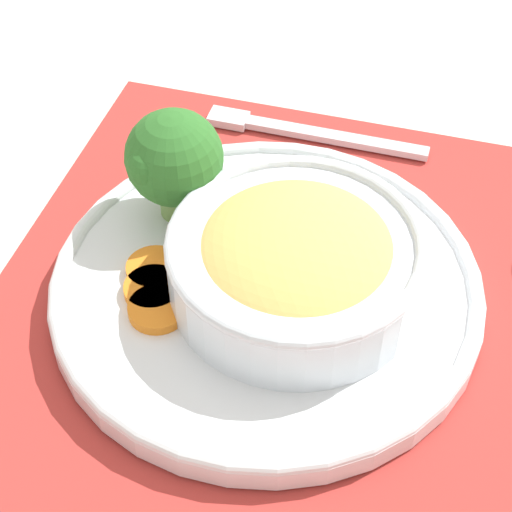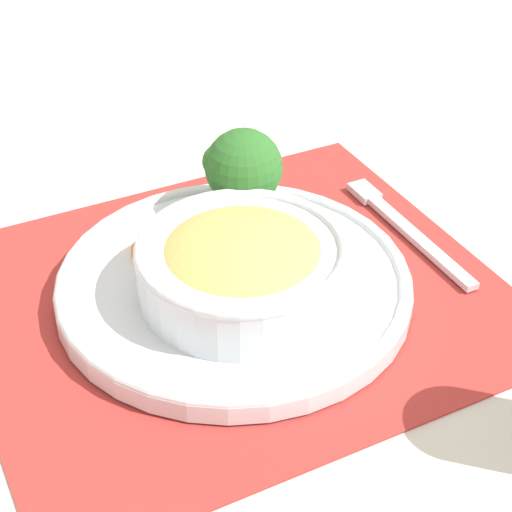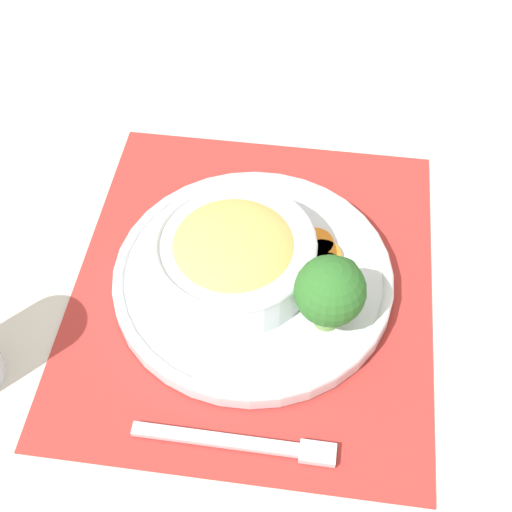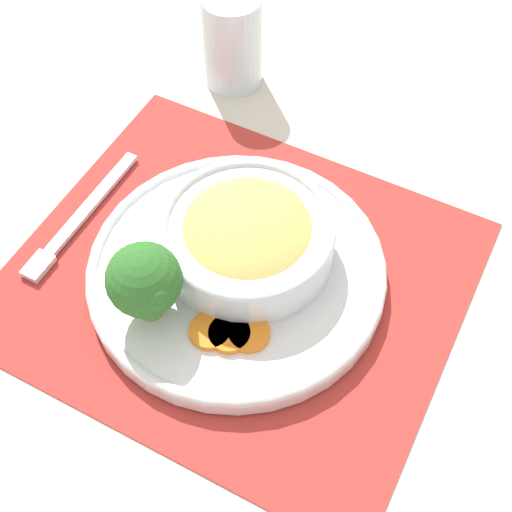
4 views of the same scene
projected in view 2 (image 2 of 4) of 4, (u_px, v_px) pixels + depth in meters
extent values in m
plane|color=beige|center=(234.00, 298.00, 0.70)|extent=(4.00, 4.00, 0.00)
cube|color=#B2332D|center=(234.00, 296.00, 0.70)|extent=(0.45, 0.40, 0.00)
cylinder|color=silver|center=(234.00, 286.00, 0.69)|extent=(0.29, 0.29, 0.02)
torus|color=silver|center=(234.00, 278.00, 0.69)|extent=(0.29, 0.29, 0.01)
cylinder|color=silver|center=(242.00, 271.00, 0.66)|extent=(0.16, 0.16, 0.04)
torus|color=silver|center=(242.00, 249.00, 0.65)|extent=(0.17, 0.17, 0.01)
ellipsoid|color=#E0B75B|center=(242.00, 260.00, 0.66)|extent=(0.13, 0.13, 0.05)
cylinder|color=#759E51|center=(244.00, 204.00, 0.76)|extent=(0.03, 0.03, 0.02)
sphere|color=#2D6B28|center=(244.00, 167.00, 0.73)|extent=(0.07, 0.07, 0.07)
sphere|color=#2D6B28|center=(220.00, 162.00, 0.73)|extent=(0.03, 0.03, 0.03)
sphere|color=#2D6B28|center=(265.00, 164.00, 0.73)|extent=(0.03, 0.03, 0.03)
cylinder|color=orange|center=(183.00, 233.00, 0.74)|extent=(0.04, 0.04, 0.01)
cylinder|color=orange|center=(167.00, 241.00, 0.73)|extent=(0.04, 0.04, 0.01)
cylinder|color=orange|center=(154.00, 251.00, 0.71)|extent=(0.04, 0.04, 0.01)
cube|color=silver|center=(410.00, 232.00, 0.76)|extent=(0.03, 0.18, 0.01)
cube|color=silver|center=(364.00, 192.00, 0.82)|extent=(0.02, 0.03, 0.01)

